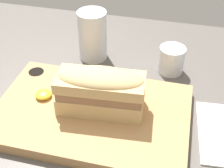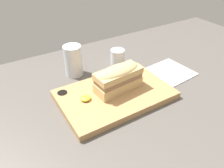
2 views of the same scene
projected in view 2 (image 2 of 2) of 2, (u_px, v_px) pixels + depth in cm
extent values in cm
cube|color=#56514C|center=(120.00, 105.00, 75.10)|extent=(188.14, 98.20, 2.00)
cube|color=tan|center=(114.00, 94.00, 76.32)|extent=(38.24, 24.74, 2.35)
cylinder|color=black|center=(63.00, 94.00, 75.50)|extent=(3.46, 3.46, 1.17)
cube|color=tan|center=(118.00, 85.00, 75.96)|extent=(17.06, 8.43, 3.65)
cube|color=#936B4C|center=(118.00, 78.00, 74.41)|extent=(16.38, 8.09, 1.77)
cube|color=tan|center=(118.00, 73.00, 73.27)|extent=(17.06, 8.43, 2.19)
ellipsoid|color=tan|center=(118.00, 71.00, 72.75)|extent=(16.72, 8.26, 3.29)
ellipsoid|color=yellow|center=(86.00, 98.00, 71.66)|extent=(3.36, 3.36, 1.34)
cylinder|color=silver|center=(73.00, 61.00, 85.95)|extent=(7.10, 7.10, 12.41)
cylinder|color=silver|center=(74.00, 68.00, 87.79)|extent=(6.24, 6.24, 5.59)
cylinder|color=silver|center=(117.00, 57.00, 94.98)|extent=(6.06, 6.06, 6.46)
cylinder|color=black|center=(117.00, 58.00, 95.25)|extent=(5.46, 5.46, 5.13)
cube|color=white|center=(171.00, 72.00, 90.64)|extent=(16.82, 17.43, 0.40)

